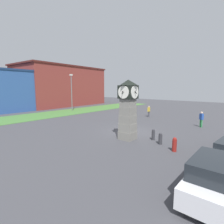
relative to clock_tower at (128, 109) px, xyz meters
The scene contains 11 objects.
ground_plane 3.38m from the clock_tower, 28.53° to the left, with size 84.80×84.80×0.00m, color #424247.
clock_tower is the anchor object (origin of this frame).
bollard_near_tower 2.89m from the clock_tower, 56.38° to the right, with size 0.25×0.25×0.89m.
bollard_mid_row 3.35m from the clock_tower, 79.59° to the right, with size 0.26×0.26×0.88m.
bollard_far_row 4.43m from the clock_tower, 94.09° to the right, with size 0.29×0.29×0.95m.
car_navy_sedan 8.30m from the clock_tower, 120.27° to the right, with size 4.20×2.01×1.62m.
pedestrian_near_bench 9.30m from the clock_tower, 22.16° to the right, with size 0.44×0.46×1.65m.
pedestrian_by_cars 11.53m from the clock_tower, 19.82° to the left, with size 0.42×0.28×1.57m.
street_lamp_near_road 19.25m from the clock_tower, 66.01° to the left, with size 0.50×0.24×6.43m.
storefront_low_left 30.72m from the clock_tower, 65.34° to the left, with size 20.12×11.74×8.83m.
grass_verge_far 16.95m from the clock_tower, 82.73° to the left, with size 50.88×6.26×0.04m, color #477A38.
Camera 1 is at (-13.31, -8.96, 4.17)m, focal length 28.00 mm.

